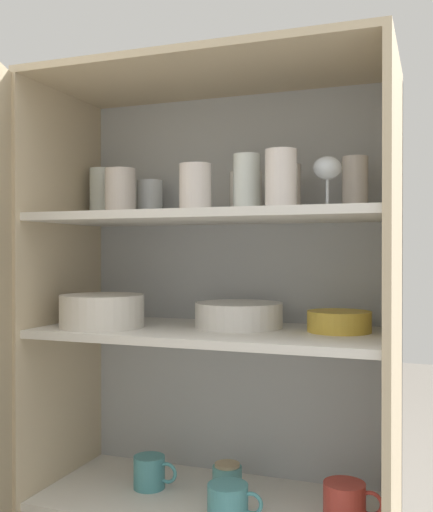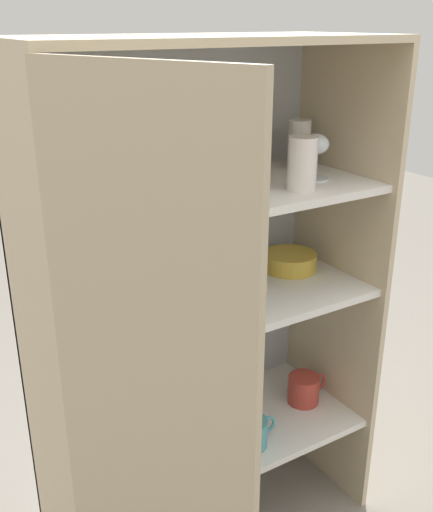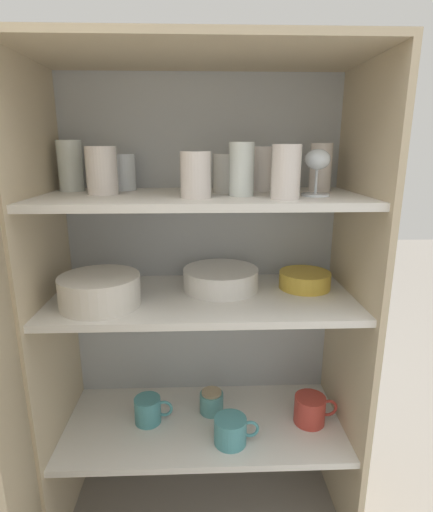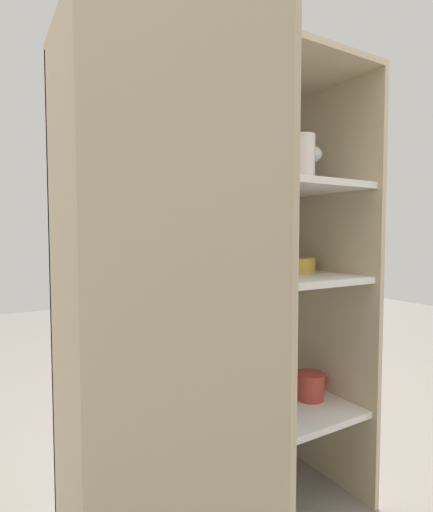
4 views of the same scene
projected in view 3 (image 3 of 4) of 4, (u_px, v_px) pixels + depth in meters
cupboard_back_panel at (201, 290)px, 1.35m from camera, size 0.89×0.02×1.36m
cupboard_side_left at (49, 315)px, 1.14m from camera, size 0.02×0.41×1.36m
cupboard_side_right at (349, 311)px, 1.17m from camera, size 0.02×0.41×1.36m
cupboard_top_panel at (198, 53)px, 0.98m from camera, size 0.89×0.41×0.02m
shelf_board_lower at (202, 424)px, 1.26m from camera, size 0.86×0.38×0.02m
shelf_board_middle at (201, 299)px, 1.15m from camera, size 0.86×0.38×0.02m
shelf_board_upper at (200, 198)px, 1.07m from camera, size 0.86×0.38×0.02m
cupboard_door at (6, 404)px, 0.75m from camera, size 0.18×0.42×1.36m
tumbler_glass_0 at (240, 169)px, 1.02m from camera, size 0.06×0.06×0.13m
tumbler_glass_1 at (319, 167)px, 1.14m from camera, size 0.06×0.06×0.13m
tumbler_glass_2 at (194, 175)px, 0.99m from camera, size 0.08×0.08×0.11m
tumbler_glass_3 at (69, 166)px, 1.14m from camera, size 0.07×0.07×0.14m
tumbler_glass_4 at (226, 173)px, 1.11m from camera, size 0.08×0.08×0.10m
tumbler_glass_5 at (122, 172)px, 1.16m from camera, size 0.07×0.07×0.10m
tumbler_glass_6 at (284, 172)px, 0.96m from camera, size 0.07×0.07×0.13m
tumbler_glass_7 at (258, 169)px, 1.15m from camera, size 0.07×0.07×0.12m
tumbler_glass_8 at (100, 171)px, 1.06m from camera, size 0.08×0.08×0.12m
wine_glass_0 at (315, 164)px, 1.02m from camera, size 0.07×0.07×0.12m
plate_stack_white at (219, 279)px, 1.19m from camera, size 0.22×0.22×0.06m
mixing_bowl_large at (98, 289)px, 1.06m from camera, size 0.21×0.21×0.08m
serving_bowl_small at (303, 279)px, 1.20m from camera, size 0.15×0.15×0.05m
coffee_mug_primary at (147, 410)px, 1.25m from camera, size 0.12×0.08×0.08m
coffee_mug_extra_1 at (229, 431)px, 1.16m from camera, size 0.13×0.09×0.08m
coffee_mug_extra_2 at (309, 410)px, 1.24m from camera, size 0.14×0.10×0.09m
storage_jar at (210, 402)px, 1.29m from camera, size 0.08×0.08×0.07m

